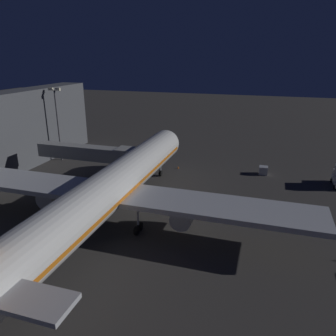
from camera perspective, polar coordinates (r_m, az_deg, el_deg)
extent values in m
plane|color=#383533|center=(55.57, -5.59, -5.84)|extent=(320.00, 320.00, 0.00)
cylinder|color=silver|center=(46.65, -9.57, -3.09)|extent=(5.60, 48.70, 5.60)
sphere|color=silver|center=(68.08, -0.40, 4.32)|extent=(5.49, 5.49, 5.49)
cube|color=orange|center=(46.81, -9.54, -3.57)|extent=(5.66, 46.76, 0.50)
cube|color=black|center=(66.29, -0.85, 4.78)|extent=(3.08, 1.40, 0.90)
cube|color=#B7BABF|center=(46.77, -9.67, -4.34)|extent=(56.53, 7.07, 0.70)
cylinder|color=#B7BABF|center=(45.08, 2.99, -7.75)|extent=(2.91, 5.53, 2.91)
cylinder|color=black|center=(47.50, 3.83, -6.30)|extent=(2.47, 0.15, 2.47)
cylinder|color=#B7BABF|center=(53.51, -19.03, -4.35)|extent=(2.91, 5.53, 2.91)
cylinder|color=black|center=(55.55, -17.39, -3.29)|extent=(2.47, 0.15, 2.47)
cylinder|color=#B7BABF|center=(65.89, -1.32, 0.64)|extent=(0.28, 0.28, 2.56)
cylinder|color=black|center=(66.51, -1.31, -0.89)|extent=(0.45, 1.20, 1.20)
cylinder|color=#B7BABF|center=(45.39, -5.27, -8.39)|extent=(0.28, 0.28, 2.56)
cylinder|color=black|center=(46.81, -4.89, -10.08)|extent=(0.45, 1.20, 1.20)
cylinder|color=black|center=(45.77, -5.51, -10.83)|extent=(0.45, 1.20, 1.20)
cylinder|color=#B7BABF|center=(48.97, -14.46, -6.80)|extent=(0.28, 0.28, 2.56)
cylinder|color=black|center=(50.28, -13.90, -8.43)|extent=(0.45, 1.20, 1.20)
cylinder|color=black|center=(49.32, -14.67, -9.07)|extent=(0.45, 1.20, 1.20)
cube|color=#9E9E99|center=(63.95, -14.69, 2.69)|extent=(17.96, 2.60, 2.50)
cube|color=#9E9E99|center=(59.79, -7.33, 2.03)|extent=(3.20, 3.40, 3.00)
cube|color=black|center=(59.23, -6.10, 1.92)|extent=(0.70, 3.20, 2.70)
cylinder|color=#B7BABF|center=(61.34, -8.04, -1.11)|extent=(0.56, 0.56, 4.71)
cylinder|color=black|center=(61.83, -7.45, -2.95)|extent=(0.25, 0.60, 0.60)
cylinder|color=black|center=(62.32, -8.46, -2.82)|extent=(0.25, 0.60, 0.60)
cylinder|color=#59595E|center=(78.82, -18.54, 6.90)|extent=(0.40, 0.40, 15.98)
cube|color=#F9EFC6|center=(77.10, -18.64, 12.87)|extent=(1.10, 0.50, 0.60)
cube|color=#F9EFC6|center=(78.16, -19.74, 12.82)|extent=(1.10, 0.50, 0.60)
cylinder|color=black|center=(70.90, 26.51, -1.92)|extent=(0.24, 0.70, 0.70)
cylinder|color=black|center=(67.53, 26.93, -2.98)|extent=(0.24, 0.70, 0.70)
cube|color=#B7BABF|center=(70.11, 16.25, -0.40)|extent=(1.73, 1.74, 1.68)
cone|color=orange|center=(70.97, 1.79, 0.14)|extent=(0.36, 0.36, 0.55)
cone|color=orange|center=(72.20, -1.57, 0.48)|extent=(0.36, 0.36, 0.55)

